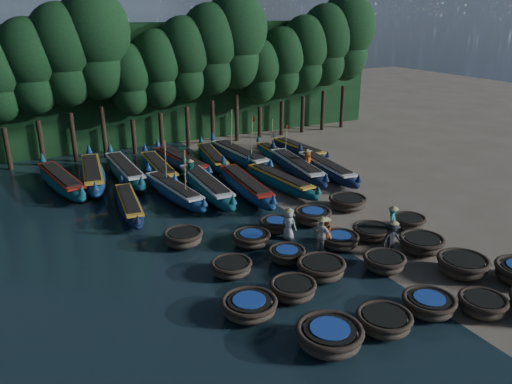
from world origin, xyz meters
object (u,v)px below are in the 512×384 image
coracle_13 (384,262)px  coracle_21 (251,238)px  coracle_15 (232,267)px  fisherman_1 (392,222)px  coracle_22 (276,225)px  long_boat_7 (296,167)px  long_boat_14 (212,158)px  fisherman_2 (325,233)px  fisherman_0 (289,223)px  fisherman_6 (307,161)px  coracle_12 (321,268)px  coracle_17 (339,240)px  coracle_3 (482,304)px  coracle_5 (329,336)px  coracle_19 (409,222)px  long_boat_6 (280,181)px  coracle_20 (183,238)px  long_boat_12 (159,168)px  long_boat_8 (326,168)px  long_boat_11 (125,170)px  long_boat_16 (277,155)px  fisherman_5 (191,172)px  coracle_7 (429,304)px  coracle_14 (421,244)px  fisherman_3 (392,239)px  long_boat_10 (93,174)px  coracle_18 (372,232)px  coracle_8 (463,265)px  long_boat_15 (239,156)px  long_boat_5 (246,186)px  long_boat_9 (61,181)px  long_boat_2 (129,204)px  long_boat_4 (206,186)px  coracle_24 (348,202)px  long_boat_17 (298,150)px  long_boat_3 (174,191)px  coracle_23 (313,216)px  coracle_16 (287,254)px

coracle_13 → coracle_21: size_ratio=1.03×
coracle_15 → fisherman_1: 8.80m
coracle_22 → long_boat_7: (6.07, 7.63, 0.19)m
long_boat_14 → fisherman_2: bearing=-83.6°
fisherman_0 → fisherman_6: (6.76, 8.57, 0.05)m
coracle_13 → fisherman_6: 14.18m
coracle_12 → coracle_17: size_ratio=1.29×
coracle_3 → coracle_5: coracle_5 is taller
coracle_13 → fisherman_6: size_ratio=1.03×
coracle_19 → fisherman_6: size_ratio=0.94×
coracle_17 → long_boat_6: (1.75, 8.75, 0.15)m
coracle_15 → long_boat_14: long_boat_14 is taller
coracle_21 → coracle_20: bearing=152.4°
long_boat_12 → fisherman_1: (7.32, -15.49, 0.40)m
long_boat_8 → long_boat_11: bearing=160.0°
coracle_22 → long_boat_16: size_ratio=0.24×
fisherman_5 → coracle_17: bearing=74.9°
coracle_7 → coracle_12: coracle_12 is taller
fisherman_5 → coracle_12: bearing=63.0°
coracle_14 → fisherman_3: (-1.58, 0.36, 0.47)m
long_boat_6 → long_boat_10: (-10.55, 6.94, 0.07)m
coracle_18 → coracle_19: coracle_19 is taller
coracle_8 → long_boat_8: 14.48m
coracle_19 → long_boat_10: 20.60m
coracle_7 → long_boat_10: bearing=111.0°
long_boat_11 → long_boat_15: long_boat_15 is taller
coracle_20 → long_boat_5: (6.02, 5.12, 0.13)m
coracle_18 → long_boat_7: 10.82m
long_boat_9 → long_boat_10: 2.12m
coracle_7 → coracle_12: bearing=116.7°
coracle_20 → long_boat_2: bearing=102.6°
coracle_18 → long_boat_10: (-10.87, 15.67, 0.24)m
coracle_3 → long_boat_4: 17.69m
coracle_5 → fisherman_2: (4.30, 6.37, 0.39)m
long_boat_16 → fisherman_3: long_boat_16 is taller
coracle_24 → coracle_18: bearing=-110.3°
coracle_3 → long_boat_15: (0.51, 22.30, 0.20)m
long_boat_10 → long_boat_17: bearing=4.8°
coracle_19 → coracle_14: bearing=-121.7°
long_boat_3 → fisherman_1: bearing=-60.0°
coracle_21 → coracle_12: bearing=-73.6°
coracle_17 → coracle_23: 3.05m
coracle_24 → long_boat_3: bearing=143.4°
coracle_14 → long_boat_11: size_ratio=0.24×
coracle_7 → fisherman_6: (5.45, 16.75, 0.52)m
coracle_24 → coracle_19: bearing=-73.6°
long_boat_3 → long_boat_7: (9.19, 0.45, 0.06)m
coracle_16 → long_boat_2: 10.59m
coracle_17 → coracle_20: bearing=150.9°
coracle_12 → coracle_16: (-0.55, 1.97, -0.09)m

